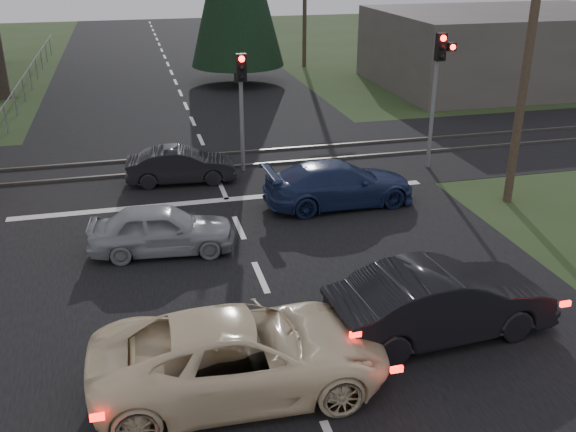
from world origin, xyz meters
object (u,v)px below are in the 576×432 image
object	(u,v)px
dark_hatchback	(441,302)
dark_car_far	(181,166)
silver_car	(162,229)
traffic_signal_right	(439,75)
utility_pole_near	(529,46)
blue_sedan	(339,184)
cream_coupe	(241,354)
traffic_signal_center	(242,93)

from	to	relation	value
dark_hatchback	dark_car_far	distance (m)	11.26
silver_car	dark_car_far	bearing A→B (deg)	-4.68
traffic_signal_right	utility_pole_near	size ratio (longest dim) A/B	0.52
blue_sedan	dark_car_far	bearing A→B (deg)	52.93
utility_pole_near	silver_car	world-z (taller)	utility_pole_near
cream_coupe	blue_sedan	xyz separation A→B (m)	(4.46, 8.00, -0.06)
utility_pole_near	dark_car_far	size ratio (longest dim) A/B	2.52
blue_sedan	dark_car_far	xyz separation A→B (m)	(-4.51, 3.16, -0.08)
traffic_signal_right	silver_car	world-z (taller)	traffic_signal_right
utility_pole_near	cream_coupe	size ratio (longest dim) A/B	1.70
traffic_signal_center	traffic_signal_right	bearing A→B (deg)	-10.41
traffic_signal_center	cream_coupe	world-z (taller)	traffic_signal_center
cream_coupe	dark_hatchback	world-z (taller)	dark_hatchback
dark_hatchback	silver_car	world-z (taller)	dark_hatchback
traffic_signal_right	silver_car	xyz separation A→B (m)	(-9.73, -4.47, -2.68)
traffic_signal_center	cream_coupe	xyz separation A→B (m)	(-2.17, -11.68, -2.07)
traffic_signal_center	dark_car_far	world-z (taller)	traffic_signal_center
traffic_signal_right	traffic_signal_center	distance (m)	6.68
silver_car	utility_pole_near	bearing A→B (deg)	-78.75
traffic_signal_center	dark_hatchback	world-z (taller)	traffic_signal_center
utility_pole_near	silver_car	size ratio (longest dim) A/B	2.42
traffic_signal_center	silver_car	distance (m)	6.86
traffic_signal_right	blue_sedan	distance (m)	5.59
cream_coupe	silver_car	xyz separation A→B (m)	(-1.01, 6.00, -0.10)
traffic_signal_center	cream_coupe	size ratio (longest dim) A/B	0.77
traffic_signal_center	blue_sedan	xyz separation A→B (m)	(2.29, -3.68, -2.13)
traffic_signal_right	dark_hatchback	distance (m)	11.02
traffic_signal_center	dark_car_far	distance (m)	3.18
cream_coupe	blue_sedan	size ratio (longest dim) A/B	1.14
traffic_signal_center	dark_hatchback	bearing A→B (deg)	-79.36
cream_coupe	silver_car	distance (m)	6.09
silver_car	blue_sedan	world-z (taller)	blue_sedan
blue_sedan	dark_car_far	size ratio (longest dim) A/B	1.30
silver_car	dark_car_far	xyz separation A→B (m)	(0.96, 5.16, -0.04)
dark_hatchback	dark_car_far	world-z (taller)	dark_hatchback
dark_hatchback	silver_car	distance (m)	7.42
utility_pole_near	silver_car	xyz separation A→B (m)	(-10.68, -1.00, -4.09)
traffic_signal_right	dark_car_far	xyz separation A→B (m)	(-8.76, 0.68, -2.72)
traffic_signal_center	blue_sedan	bearing A→B (deg)	-58.07
traffic_signal_right	dark_hatchback	size ratio (longest dim) A/B	1.01
traffic_signal_center	blue_sedan	distance (m)	4.83
dark_hatchback	cream_coupe	bearing A→B (deg)	95.33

